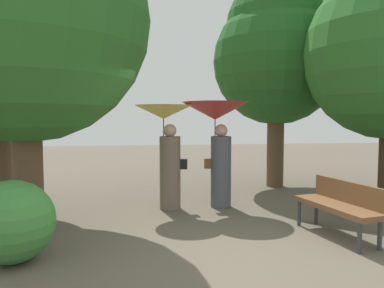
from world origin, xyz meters
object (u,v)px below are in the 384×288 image
(tree_mid_right, at_px, (277,50))
(person_left, at_px, (166,138))
(person_right, at_px, (217,128))
(park_bench, at_px, (340,203))

(tree_mid_right, bearing_deg, person_left, -146.54)
(person_left, xyz_separation_m, person_right, (1.01, 0.01, 0.18))
(person_right, height_order, tree_mid_right, tree_mid_right)
(person_left, height_order, park_bench, person_left)
(person_left, xyz_separation_m, park_bench, (2.45, -2.09, -0.90))
(person_right, height_order, park_bench, person_right)
(park_bench, bearing_deg, person_right, -155.42)
(person_right, relative_size, tree_mid_right, 0.39)
(person_right, distance_m, tree_mid_right, 3.44)
(park_bench, height_order, tree_mid_right, tree_mid_right)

